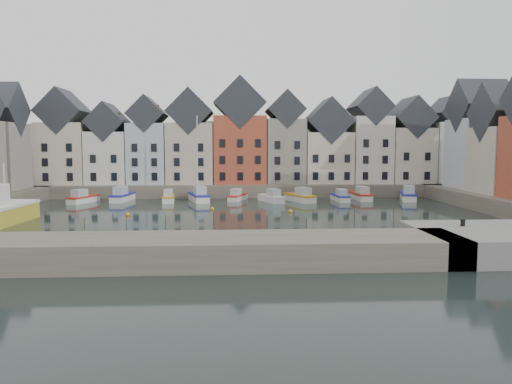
{
  "coord_description": "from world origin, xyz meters",
  "views": [
    {
      "loc": [
        -1.78,
        -57.29,
        8.6
      ],
      "look_at": [
        1.66,
        6.0,
        2.53
      ],
      "focal_mm": 35.0,
      "sensor_mm": 36.0,
      "label": 1
    }
  ],
  "objects": [
    {
      "name": "hillside",
      "position": [
        0.02,
        56.0,
        -17.96
      ],
      "size": [
        153.6,
        70.4,
        64.0
      ],
      "color": "#24341A",
      "rests_on": "ground"
    },
    {
      "name": "boat_e",
      "position": [
        -0.5,
        18.98,
        0.61
      ],
      "size": [
        3.34,
        5.6,
        2.06
      ],
      "rotation": [
        0.0,
        0.0,
        -0.34
      ],
      "color": "silver",
      "rests_on": "ground"
    },
    {
      "name": "right_terrace",
      "position": [
        36.0,
        8.07,
        8.91
      ],
      "size": [
        8.3,
        24.25,
        16.36
      ],
      "color": "#ACB6BE",
      "rests_on": "right_quay"
    },
    {
      "name": "boat_i",
      "position": [
        18.6,
        18.54,
        0.71
      ],
      "size": [
        2.5,
        6.38,
        2.39
      ],
      "rotation": [
        0.0,
        0.0,
        0.09
      ],
      "color": "silver",
      "rests_on": "ground"
    },
    {
      "name": "mooring_buoys",
      "position": [
        -4.0,
        5.33,
        0.15
      ],
      "size": [
        20.5,
        5.5,
        0.5
      ],
      "color": "orange",
      "rests_on": "ground"
    },
    {
      "name": "mooring_bollard",
      "position": [
        17.14,
        -18.3,
        2.31
      ],
      "size": [
        0.48,
        0.48,
        0.56
      ],
      "color": "black",
      "rests_on": "near_quay"
    },
    {
      "name": "boat_j",
      "position": [
        25.82,
        17.77,
        0.77
      ],
      "size": [
        3.81,
        7.03,
        2.58
      ],
      "rotation": [
        0.0,
        0.0,
        -0.27
      ],
      "color": "silver",
      "rests_on": "ground"
    },
    {
      "name": "boat_d",
      "position": [
        -6.33,
        17.82,
        0.85
      ],
      "size": [
        3.77,
        7.19,
        13.14
      ],
      "rotation": [
        0.0,
        0.0,
        0.25
      ],
      "color": "silver",
      "rests_on": "ground"
    },
    {
      "name": "boat_c",
      "position": [
        -10.83,
        17.47,
        0.64
      ],
      "size": [
        2.18,
        5.72,
        2.15
      ],
      "rotation": [
        0.0,
        0.0,
        0.08
      ],
      "color": "silver",
      "rests_on": "ground"
    },
    {
      "name": "far_quay",
      "position": [
        0.0,
        30.0,
        1.0
      ],
      "size": [
        90.0,
        16.0,
        2.0
      ],
      "primitive_type": "cube",
      "color": "#534D40",
      "rests_on": "ground"
    },
    {
      "name": "boat_b",
      "position": [
        -17.96,
        18.88,
        0.75
      ],
      "size": [
        2.87,
        6.74,
        2.51
      ],
      "rotation": [
        0.0,
        0.0,
        -0.13
      ],
      "color": "silver",
      "rests_on": "ground"
    },
    {
      "name": "ground",
      "position": [
        0.0,
        0.0,
        0.0
      ],
      "size": [
        260.0,
        260.0,
        0.0
      ],
      "primitive_type": "plane",
      "color": "black",
      "rests_on": "ground"
    },
    {
      "name": "far_terrace",
      "position": [
        3.21,
        28.0,
        8.88
      ],
      "size": [
        72.37,
        8.16,
        17.78
      ],
      "color": "beige",
      "rests_on": "far_quay"
    },
    {
      "name": "boat_a",
      "position": [
        -23.36,
        16.95,
        0.67
      ],
      "size": [
        3.73,
        6.13,
        2.25
      ],
      "rotation": [
        0.0,
        0.0,
        -0.35
      ],
      "color": "silver",
      "rests_on": "ground"
    },
    {
      "name": "boat_f",
      "position": [
        4.55,
        16.43,
        0.67
      ],
      "size": [
        3.8,
        6.08,
        2.24
      ],
      "rotation": [
        0.0,
        0.0,
        0.37
      ],
      "color": "silver",
      "rests_on": "ground"
    },
    {
      "name": "near_wall",
      "position": [
        -10.0,
        -22.0,
        1.0
      ],
      "size": [
        50.0,
        6.0,
        2.0
      ],
      "primitive_type": "cube",
      "color": "#534D40",
      "rests_on": "ground"
    },
    {
      "name": "boat_h",
      "position": [
        15.14,
        17.3,
        0.63
      ],
      "size": [
        2.05,
        5.57,
        2.1
      ],
      "rotation": [
        0.0,
        0.0,
        0.06
      ],
      "color": "silver",
      "rests_on": "ground"
    },
    {
      "name": "boat_g",
      "position": [
        8.94,
        16.63,
        0.72
      ],
      "size": [
        4.4,
        6.57,
        2.43
      ],
      "rotation": [
        0.0,
        0.0,
        0.43
      ],
      "color": "silver",
      "rests_on": "ground"
    }
  ]
}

